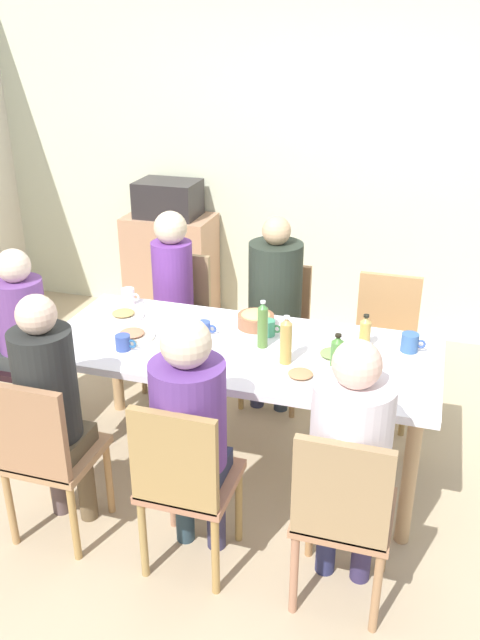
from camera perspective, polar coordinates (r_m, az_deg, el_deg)
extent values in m
plane|color=tan|center=(3.84, 0.00, -12.43)|extent=(6.47, 6.47, 0.00)
cube|color=beige|center=(5.18, 6.93, 13.10)|extent=(5.63, 0.12, 2.60)
cube|color=white|center=(3.45, 0.00, -2.57)|extent=(2.06, 0.89, 0.04)
cylinder|color=tan|center=(3.72, -15.59, -8.06)|extent=(0.07, 0.07, 0.72)
cylinder|color=tan|center=(3.24, 14.49, -13.35)|extent=(0.07, 0.07, 0.72)
cylinder|color=tan|center=(4.23, -10.77, -3.40)|extent=(0.07, 0.07, 0.72)
cylinder|color=tan|center=(3.81, 15.18, -7.20)|extent=(0.07, 0.07, 0.72)
cube|color=tan|center=(3.29, -15.75, -11.15)|extent=(0.40, 0.40, 0.04)
cylinder|color=tan|center=(3.40, -19.37, -15.13)|extent=(0.04, 0.04, 0.43)
cylinder|color=#AD8549|center=(3.23, -14.25, -16.68)|extent=(0.04, 0.04, 0.43)
cylinder|color=#AA8257|center=(3.61, -16.25, -12.03)|extent=(0.04, 0.04, 0.43)
cylinder|color=tan|center=(3.46, -11.36, -13.28)|extent=(0.04, 0.04, 0.43)
cube|color=#A57652|center=(3.04, -18.04, -9.33)|extent=(0.38, 0.04, 0.45)
cylinder|color=#574546|center=(3.51, -15.61, -12.86)|extent=(0.09, 0.09, 0.45)
cylinder|color=brown|center=(3.44, -13.29, -13.47)|extent=(0.09, 0.09, 0.45)
cube|color=brown|center=(3.25, -15.87, -10.29)|extent=(0.30, 0.30, 0.10)
cylinder|color=#262827|center=(3.09, -16.54, -5.43)|extent=(0.28, 0.28, 0.53)
sphere|color=beige|center=(2.94, -17.33, 0.46)|extent=(0.18, 0.18, 0.18)
cube|color=#A6804D|center=(4.42, -5.69, -0.63)|extent=(0.40, 0.40, 0.04)
cylinder|color=#A48752|center=(4.60, -2.81, -2.58)|extent=(0.04, 0.04, 0.43)
cylinder|color=#A47A58|center=(4.72, -6.71, -2.01)|extent=(0.04, 0.04, 0.43)
cylinder|color=#AE8348|center=(4.32, -4.33, -4.53)|extent=(0.04, 0.04, 0.43)
cylinder|color=#A48256|center=(4.44, -8.44, -3.87)|extent=(0.04, 0.04, 0.43)
cube|color=#A4845A|center=(4.48, -4.94, 3.03)|extent=(0.38, 0.04, 0.45)
cylinder|color=#424447|center=(4.40, -5.11, -3.82)|extent=(0.09, 0.09, 0.45)
cylinder|color=#3B4845|center=(4.46, -7.02, -3.52)|extent=(0.09, 0.09, 0.45)
cube|color=#3C3F4A|center=(4.39, -5.72, 0.08)|extent=(0.30, 0.30, 0.10)
cylinder|color=#6F3896|center=(4.28, -5.88, 3.65)|extent=(0.26, 0.26, 0.49)
sphere|color=beige|center=(4.17, -6.08, 7.99)|extent=(0.21, 0.21, 0.21)
cube|color=#AC7955|center=(4.22, 2.97, -1.79)|extent=(0.40, 0.40, 0.04)
cylinder|color=#A3775B|center=(4.44, 5.59, -3.75)|extent=(0.04, 0.04, 0.43)
cylinder|color=tan|center=(4.51, 1.35, -3.17)|extent=(0.04, 0.04, 0.43)
cylinder|color=#A77F50|center=(4.15, 4.60, -5.88)|extent=(0.04, 0.04, 0.43)
cylinder|color=#A88448|center=(4.22, 0.08, -5.21)|extent=(0.04, 0.04, 0.43)
cube|color=#A6754D|center=(4.28, 3.64, 2.05)|extent=(0.38, 0.04, 0.45)
cylinder|color=#2B3747|center=(4.22, 3.62, -5.13)|extent=(0.09, 0.09, 0.45)
cylinder|color=#2D304F|center=(4.25, 1.52, -4.83)|extent=(0.09, 0.09, 0.45)
cube|color=#2F2C49|center=(4.19, 2.99, -1.06)|extent=(0.30, 0.30, 0.10)
cylinder|color=#273026|center=(4.07, 3.09, 3.03)|extent=(0.33, 0.33, 0.54)
sphere|color=tan|center=(3.95, 3.20, 7.76)|extent=(0.18, 0.18, 0.18)
cube|color=black|center=(4.13, -17.96, -3.66)|extent=(0.40, 0.40, 0.04)
cylinder|color=black|center=(4.45, -18.21, -4.91)|extent=(0.04, 0.04, 0.43)
cylinder|color=black|center=(4.27, -14.43, -5.67)|extent=(0.04, 0.04, 0.43)
cylinder|color=black|center=(4.03, -16.87, -7.93)|extent=(0.04, 0.04, 0.43)
cylinder|color=#483745|center=(4.24, -15.87, -5.96)|extent=(0.09, 0.09, 0.45)
cylinder|color=#45483C|center=(4.12, -17.04, -7.01)|extent=(0.09, 0.09, 0.45)
cube|color=#363A39|center=(4.10, -18.07, -2.92)|extent=(0.30, 0.30, 0.10)
cylinder|color=#6F418C|center=(4.00, -18.56, 0.44)|extent=(0.29, 0.29, 0.43)
sphere|color=beige|center=(3.89, -19.14, 4.48)|extent=(0.19, 0.19, 0.19)
cube|color=#B07B57|center=(2.88, 9.10, -16.16)|extent=(0.40, 0.40, 0.04)
cylinder|color=#AF785B|center=(2.93, 4.73, -21.07)|extent=(0.04, 0.04, 0.43)
cylinder|color=#AA7C54|center=(2.91, 11.80, -22.14)|extent=(0.04, 0.04, 0.43)
cylinder|color=#AB7A49|center=(3.17, 6.15, -16.84)|extent=(0.04, 0.04, 0.43)
cylinder|color=#AE814E|center=(3.15, 12.52, -17.75)|extent=(0.04, 0.04, 0.43)
cube|color=#A38359|center=(2.60, 8.82, -14.72)|extent=(0.38, 0.04, 0.45)
cylinder|color=navy|center=(3.11, 7.60, -17.79)|extent=(0.09, 0.09, 0.45)
cylinder|color=#332B53|center=(3.10, 10.66, -18.23)|extent=(0.09, 0.09, 0.45)
cube|color=#233448|center=(2.85, 9.18, -15.24)|extent=(0.30, 0.30, 0.10)
cylinder|color=silver|center=(2.66, 9.62, -10.23)|extent=(0.33, 0.33, 0.50)
sphere|color=beige|center=(2.49, 10.15, -3.81)|extent=(0.19, 0.19, 0.19)
cube|color=#A47D48|center=(4.13, 12.26, -2.99)|extent=(0.40, 0.40, 0.04)
cylinder|color=tan|center=(4.38, 14.44, -4.90)|extent=(0.04, 0.04, 0.43)
cylinder|color=#B37C53|center=(4.39, 10.02, -4.34)|extent=(0.04, 0.04, 0.43)
cylinder|color=#A98950|center=(4.08, 14.12, -7.16)|extent=(0.04, 0.04, 0.43)
cylinder|color=tan|center=(4.10, 9.36, -6.54)|extent=(0.04, 0.04, 0.43)
cube|color=tan|center=(4.19, 12.79, 0.95)|extent=(0.38, 0.04, 0.45)
cube|color=#B17557|center=(3.01, -4.28, -13.80)|extent=(0.40, 0.40, 0.04)
cylinder|color=#AA884E|center=(3.10, -8.43, -18.26)|extent=(0.04, 0.04, 0.43)
cylinder|color=#AE8548|center=(3.00, -2.16, -19.73)|extent=(0.04, 0.04, 0.43)
cylinder|color=#AC775A|center=(3.33, -5.90, -14.54)|extent=(0.04, 0.04, 0.43)
cylinder|color=#A68348|center=(3.24, -0.11, -15.73)|extent=(0.04, 0.04, 0.43)
cube|color=#A9854D|center=(2.74, -5.82, -12.14)|extent=(0.38, 0.04, 0.45)
cylinder|color=#273C49|center=(3.24, -4.87, -15.47)|extent=(0.09, 0.09, 0.45)
cylinder|color=#33304E|center=(3.20, -2.10, -16.05)|extent=(0.09, 0.09, 0.45)
cube|color=#262C48|center=(2.98, -4.32, -12.89)|extent=(0.30, 0.30, 0.10)
cylinder|color=#63398C|center=(2.81, -4.50, -8.17)|extent=(0.32, 0.32, 0.48)
sphere|color=beige|center=(2.64, -4.74, -1.99)|extent=(0.22, 0.22, 0.22)
cylinder|color=silver|center=(3.14, 5.28, -4.99)|extent=(0.22, 0.22, 0.01)
ellipsoid|color=tan|center=(3.13, 5.29, -4.68)|extent=(0.12, 0.12, 0.02)
cylinder|color=white|center=(3.83, -10.11, 0.35)|extent=(0.24, 0.24, 0.01)
ellipsoid|color=tan|center=(3.82, -10.13, 0.61)|extent=(0.13, 0.13, 0.02)
cylinder|color=silver|center=(3.57, -9.37, -1.39)|extent=(0.24, 0.24, 0.01)
ellipsoid|color=tan|center=(3.57, -9.39, -1.11)|extent=(0.13, 0.13, 0.02)
cylinder|color=white|center=(3.50, -4.65, -1.68)|extent=(0.21, 0.21, 0.01)
ellipsoid|color=#79904E|center=(3.50, -4.66, -1.39)|extent=(0.12, 0.12, 0.02)
cylinder|color=silver|center=(3.34, 8.13, -3.20)|extent=(0.25, 0.25, 0.01)
ellipsoid|color=#7CA254|center=(3.34, 8.15, -2.90)|extent=(0.14, 0.14, 0.02)
cylinder|color=#985F40|center=(3.64, 1.38, -0.06)|extent=(0.20, 0.20, 0.07)
ellipsoid|color=tan|center=(3.62, 1.39, 0.46)|extent=(0.16, 0.16, 0.04)
cylinder|color=#39629C|center=(3.48, 14.56, -1.91)|extent=(0.09, 0.09, 0.10)
torus|color=#3856A1|center=(3.47, 15.49, -2.03)|extent=(0.05, 0.01, 0.05)
cylinder|color=#3B55A7|center=(3.56, -3.17, -0.67)|extent=(0.07, 0.07, 0.07)
torus|color=#35509E|center=(3.55, -2.44, -0.77)|extent=(0.05, 0.01, 0.05)
cylinder|color=#3F926A|center=(3.54, 2.40, -0.68)|extent=(0.08, 0.08, 0.09)
torus|color=#479157|center=(3.53, 3.24, -0.78)|extent=(0.05, 0.01, 0.05)
cylinder|color=#4A876A|center=(3.35, -5.12, -2.34)|extent=(0.08, 0.08, 0.08)
torus|color=#498D64|center=(3.33, -4.26, -2.46)|extent=(0.05, 0.01, 0.05)
cylinder|color=#39519E|center=(3.44, -10.16, -1.94)|extent=(0.08, 0.08, 0.08)
torus|color=#2B6095|center=(3.41, -9.40, -2.06)|extent=(0.05, 0.01, 0.05)
cylinder|color=white|center=(3.99, -9.70, 2.05)|extent=(0.08, 0.08, 0.10)
torus|color=white|center=(3.97, -9.06, 1.98)|extent=(0.05, 0.01, 0.05)
cylinder|color=tan|center=(3.23, 4.02, -2.05)|extent=(0.06, 0.06, 0.21)
cone|color=tan|center=(3.18, 4.08, -0.08)|extent=(0.05, 0.05, 0.03)
cylinder|color=white|center=(3.17, 4.09, 0.25)|extent=(0.03, 0.03, 0.01)
cylinder|color=#4D873D|center=(3.19, 8.44, -3.20)|extent=(0.06, 0.06, 0.16)
cone|color=#4C8737|center=(3.15, 8.54, -1.66)|extent=(0.06, 0.06, 0.03)
cylinder|color=black|center=(3.14, 8.56, -1.34)|extent=(0.03, 0.03, 0.01)
cylinder|color=tan|center=(3.45, 10.81, -1.26)|extent=(0.06, 0.06, 0.14)
cone|color=tan|center=(3.42, 10.93, 0.05)|extent=(0.05, 0.05, 0.03)
cylinder|color=black|center=(3.41, 10.95, 0.36)|extent=(0.03, 0.03, 0.01)
cylinder|color=#517A35|center=(3.39, 1.98, -0.67)|extent=(0.05, 0.05, 0.22)
cone|color=#478540|center=(3.33, 2.01, 1.26)|extent=(0.05, 0.05, 0.03)
cylinder|color=white|center=(3.33, 2.02, 1.58)|extent=(0.03, 0.03, 0.01)
cube|color=tan|center=(5.45, -5.99, 4.43)|extent=(0.70, 0.44, 0.90)
cube|color=#2A2728|center=(5.28, -6.27, 10.45)|extent=(0.48, 0.36, 0.28)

